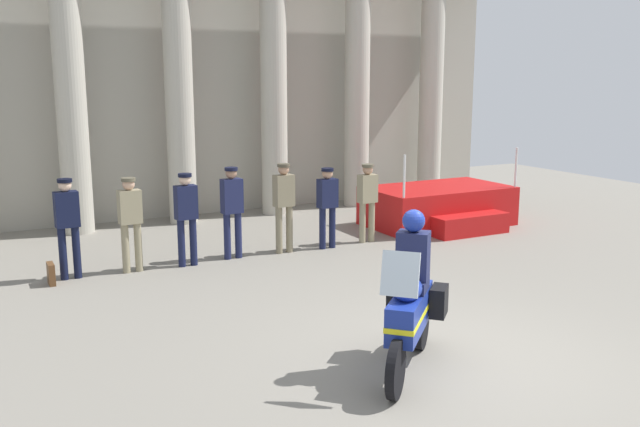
% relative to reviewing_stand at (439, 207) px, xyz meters
% --- Properties ---
extents(ground_plane, '(28.00, 28.00, 0.00)m').
position_rel_reviewing_stand_xyz_m(ground_plane, '(-4.54, -6.22, -0.43)').
color(ground_plane, gray).
extents(colonnade_backdrop, '(15.93, 1.49, 6.39)m').
position_rel_reviewing_stand_xyz_m(colonnade_backdrop, '(-3.92, 3.60, 3.08)').
color(colonnade_backdrop, '#A49F91').
rests_on(colonnade_backdrop, ground_plane).
extents(reviewing_stand, '(3.22, 2.37, 1.78)m').
position_rel_reviewing_stand_xyz_m(reviewing_stand, '(0.00, 0.00, 0.00)').
color(reviewing_stand, '#B71414').
rests_on(reviewing_stand, ground_plane).
extents(officer_in_row_0, '(0.39, 0.25, 1.71)m').
position_rel_reviewing_stand_xyz_m(officer_in_row_0, '(-8.14, -0.55, 0.58)').
color(officer_in_row_0, black).
rests_on(officer_in_row_0, ground_plane).
extents(officer_in_row_1, '(0.39, 0.25, 1.66)m').
position_rel_reviewing_stand_xyz_m(officer_in_row_1, '(-7.11, -0.61, 0.56)').
color(officer_in_row_1, gray).
rests_on(officer_in_row_1, ground_plane).
extents(officer_in_row_2, '(0.39, 0.25, 1.68)m').
position_rel_reviewing_stand_xyz_m(officer_in_row_2, '(-6.14, -0.68, 0.57)').
color(officer_in_row_2, '#141938').
rests_on(officer_in_row_2, ground_plane).
extents(officer_in_row_3, '(0.39, 0.25, 1.72)m').
position_rel_reviewing_stand_xyz_m(officer_in_row_3, '(-5.23, -0.57, 0.59)').
color(officer_in_row_3, '#191E42').
rests_on(officer_in_row_3, ground_plane).
extents(officer_in_row_4, '(0.39, 0.25, 1.74)m').
position_rel_reviewing_stand_xyz_m(officer_in_row_4, '(-4.20, -0.63, 0.60)').
color(officer_in_row_4, '#7A7056').
rests_on(officer_in_row_4, ground_plane).
extents(officer_in_row_5, '(0.39, 0.25, 1.61)m').
position_rel_reviewing_stand_xyz_m(officer_in_row_5, '(-3.30, -0.71, 0.52)').
color(officer_in_row_5, '#141938').
rests_on(officer_in_row_5, ground_plane).
extents(officer_in_row_6, '(0.39, 0.25, 1.62)m').
position_rel_reviewing_stand_xyz_m(officer_in_row_6, '(-2.33, -0.63, 0.53)').
color(officer_in_row_6, gray).
rests_on(officer_in_row_6, ground_plane).
extents(motorcycle_with_rider, '(1.58, 1.54, 1.90)m').
position_rel_reviewing_stand_xyz_m(motorcycle_with_rider, '(-5.19, -6.24, 0.37)').
color(motorcycle_with_rider, black).
rests_on(motorcycle_with_rider, ground_plane).
extents(briefcase_on_ground, '(0.10, 0.32, 0.36)m').
position_rel_reviewing_stand_xyz_m(briefcase_on_ground, '(-8.48, -0.74, -0.25)').
color(briefcase_on_ground, brown).
rests_on(briefcase_on_ground, ground_plane).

